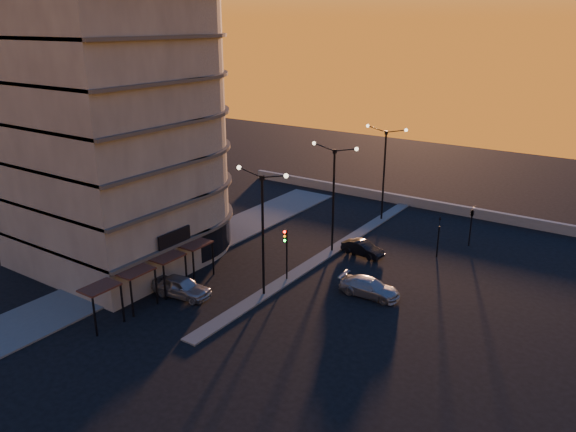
{
  "coord_description": "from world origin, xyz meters",
  "views": [
    {
      "loc": [
        22.31,
        -29.64,
        19.02
      ],
      "look_at": [
        -1.45,
        5.29,
        4.34
      ],
      "focal_mm": 35.0,
      "sensor_mm": 36.0,
      "label": 1
    }
  ],
  "objects_px": {
    "car_hatchback": "(182,287)",
    "car_wagon": "(370,287)",
    "car_sedan": "(363,248)",
    "streetlamp_mid": "(334,190)",
    "traffic_light_main": "(286,246)"
  },
  "relations": [
    {
      "from": "streetlamp_mid",
      "to": "traffic_light_main",
      "type": "bearing_deg",
      "value": -90.0
    },
    {
      "from": "traffic_light_main",
      "to": "car_sedan",
      "type": "relative_size",
      "value": 1.13
    },
    {
      "from": "traffic_light_main",
      "to": "car_wagon",
      "type": "relative_size",
      "value": 0.94
    },
    {
      "from": "traffic_light_main",
      "to": "car_wagon",
      "type": "xyz_separation_m",
      "value": [
        6.47,
        1.39,
        -2.23
      ]
    },
    {
      "from": "car_hatchback",
      "to": "streetlamp_mid",
      "type": "bearing_deg",
      "value": -27.16
    },
    {
      "from": "streetlamp_mid",
      "to": "car_hatchback",
      "type": "relative_size",
      "value": 2.12
    },
    {
      "from": "car_hatchback",
      "to": "car_sedan",
      "type": "xyz_separation_m",
      "value": [
        7.41,
        14.27,
        -0.15
      ]
    },
    {
      "from": "car_hatchback",
      "to": "car_sedan",
      "type": "height_order",
      "value": "car_hatchback"
    },
    {
      "from": "streetlamp_mid",
      "to": "car_sedan",
      "type": "bearing_deg",
      "value": 16.21
    },
    {
      "from": "streetlamp_mid",
      "to": "car_wagon",
      "type": "bearing_deg",
      "value": -41.59
    },
    {
      "from": "traffic_light_main",
      "to": "car_hatchback",
      "type": "distance_m",
      "value": 8.28
    },
    {
      "from": "traffic_light_main",
      "to": "car_hatchback",
      "type": "xyz_separation_m",
      "value": [
        -4.82,
        -6.39,
        -2.12
      ]
    },
    {
      "from": "car_hatchback",
      "to": "car_wagon",
      "type": "bearing_deg",
      "value": -62.98
    },
    {
      "from": "car_hatchback",
      "to": "car_sedan",
      "type": "bearing_deg",
      "value": -34.98
    },
    {
      "from": "traffic_light_main",
      "to": "car_sedan",
      "type": "bearing_deg",
      "value": 71.82
    }
  ]
}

